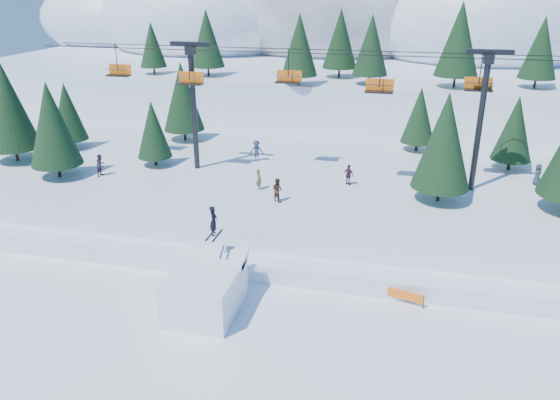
% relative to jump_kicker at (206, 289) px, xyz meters
% --- Properties ---
extents(ground, '(160.00, 160.00, 0.00)m').
position_rel_jump_kicker_xyz_m(ground, '(2.17, -1.55, -1.33)').
color(ground, white).
rests_on(ground, ground).
extents(mid_shelf, '(70.00, 22.00, 2.50)m').
position_rel_jump_kicker_xyz_m(mid_shelf, '(2.17, 16.45, -0.08)').
color(mid_shelf, white).
rests_on(mid_shelf, ground).
extents(berm, '(70.00, 6.00, 1.10)m').
position_rel_jump_kicker_xyz_m(berm, '(2.17, 6.45, -0.78)').
color(berm, white).
rests_on(berm, ground).
extents(mountain_ridge, '(119.00, 61.05, 26.46)m').
position_rel_jump_kicker_xyz_m(mountain_ridge, '(-2.92, 71.84, 8.31)').
color(mountain_ridge, white).
rests_on(mountain_ridge, ground).
extents(jump_kicker, '(3.58, 4.88, 5.72)m').
position_rel_jump_kicker_xyz_m(jump_kicker, '(0.00, 0.00, 0.00)').
color(jump_kicker, white).
rests_on(jump_kicker, ground).
extents(chairlift, '(46.00, 3.21, 10.28)m').
position_rel_jump_kicker_xyz_m(chairlift, '(4.15, 16.50, 7.99)').
color(chairlift, black).
rests_on(chairlift, mid_shelf).
extents(conifer_stand, '(63.29, 17.62, 10.21)m').
position_rel_jump_kicker_xyz_m(conifer_stand, '(6.67, 17.26, 5.72)').
color(conifer_stand, black).
rests_on(conifer_stand, mid_shelf).
extents(distant_skiers, '(34.48, 9.45, 1.86)m').
position_rel_jump_kicker_xyz_m(distant_skiers, '(0.12, 15.97, 2.05)').
color(distant_skiers, '#51511F').
rests_on(distant_skiers, mid_shelf).
extents(banner_near, '(2.75, 0.82, 0.90)m').
position_rel_jump_kicker_xyz_m(banner_near, '(10.44, 3.28, -0.79)').
color(banner_near, black).
rests_on(banner_near, ground).
extents(banner_far, '(2.85, 0.31, 0.90)m').
position_rel_jump_kicker_xyz_m(banner_far, '(12.92, 4.76, -0.79)').
color(banner_far, black).
rests_on(banner_far, ground).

